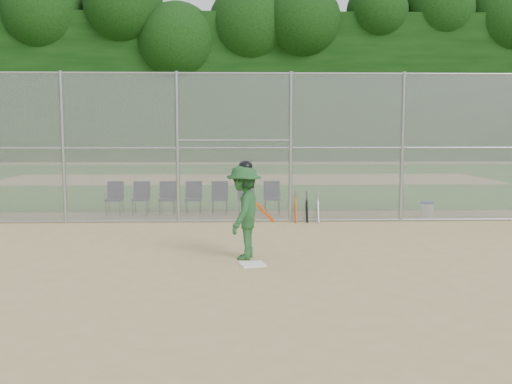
{
  "coord_description": "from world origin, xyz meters",
  "views": [
    {
      "loc": [
        -0.39,
        -10.15,
        2.52
      ],
      "look_at": [
        0.0,
        2.5,
        1.1
      ],
      "focal_mm": 40.0,
      "sensor_mm": 36.0,
      "label": 1
    }
  ],
  "objects_px": {
    "water_cooler": "(427,210)",
    "home_plate": "(253,264)",
    "batter_at_plate": "(244,211)",
    "chair_0": "(114,198)"
  },
  "relations": [
    {
      "from": "chair_0",
      "to": "home_plate",
      "type": "bearing_deg",
      "value": -58.14
    },
    {
      "from": "home_plate",
      "to": "chair_0",
      "type": "xyz_separation_m",
      "value": [
        -3.88,
        6.24,
        0.47
      ]
    },
    {
      "from": "batter_at_plate",
      "to": "water_cooler",
      "type": "distance_m",
      "value": 7.13
    },
    {
      "from": "home_plate",
      "to": "chair_0",
      "type": "relative_size",
      "value": 0.46
    },
    {
      "from": "water_cooler",
      "to": "batter_at_plate",
      "type": "bearing_deg",
      "value": -137.1
    },
    {
      "from": "home_plate",
      "to": "chair_0",
      "type": "distance_m",
      "value": 7.37
    },
    {
      "from": "water_cooler",
      "to": "home_plate",
      "type": "bearing_deg",
      "value": -133.28
    },
    {
      "from": "home_plate",
      "to": "water_cooler",
      "type": "xyz_separation_m",
      "value": [
        5.05,
        5.36,
        0.23
      ]
    },
    {
      "from": "chair_0",
      "to": "water_cooler",
      "type": "bearing_deg",
      "value": -5.67
    },
    {
      "from": "home_plate",
      "to": "chair_0",
      "type": "height_order",
      "value": "chair_0"
    }
  ]
}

